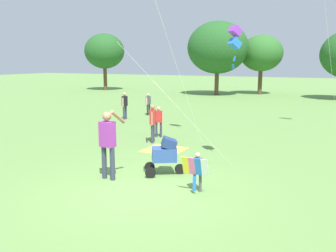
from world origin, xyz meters
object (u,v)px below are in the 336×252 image
object	(u,v)px
stroller	(165,153)
kite_adult_black	(234,38)
person_sitting_far	(125,103)
picnic_blanket	(164,150)
person_red_shirt	(148,102)
person_couple_left	(153,120)
person_adult_flyer	(108,139)
person_kid_running	(159,119)
child_with_butterfly_kite	(197,168)

from	to	relation	value
stroller	kite_adult_black	bearing A→B (deg)	51.12
kite_adult_black	stroller	bearing A→B (deg)	-128.88
person_sitting_far	picnic_blanket	xyz separation A→B (m)	(4.60, -4.91, -0.82)
kite_adult_black	person_red_shirt	distance (m)	10.34
kite_adult_black	person_couple_left	xyz separation A→B (m)	(-3.35, 1.54, -2.77)
kite_adult_black	person_sitting_far	bearing A→B (deg)	141.61
person_adult_flyer	picnic_blanket	distance (m)	3.45
kite_adult_black	person_red_shirt	xyz separation A→B (m)	(-6.65, 7.38, -2.88)
kite_adult_black	person_couple_left	world-z (taller)	kite_adult_black
kite_adult_black	person_kid_running	bearing A→B (deg)	145.28
child_with_butterfly_kite	picnic_blanket	bearing A→B (deg)	126.47
child_with_butterfly_kite	person_kid_running	size ratio (longest dim) A/B	0.76
person_red_shirt	person_couple_left	bearing A→B (deg)	-60.56
stroller	person_sitting_far	xyz separation A→B (m)	(-5.75, 7.26, 0.22)
person_adult_flyer	kite_adult_black	bearing A→B (deg)	46.08
person_adult_flyer	person_kid_running	world-z (taller)	person_adult_flyer
person_adult_flyer	person_couple_left	world-z (taller)	person_adult_flyer
stroller	person_red_shirt	xyz separation A→B (m)	(-5.31, 9.03, 0.12)
child_with_butterfly_kite	person_red_shirt	xyz separation A→B (m)	(-6.52, 9.86, 0.16)
kite_adult_black	person_couple_left	distance (m)	4.61
stroller	person_red_shirt	world-z (taller)	person_red_shirt
picnic_blanket	person_kid_running	bearing A→B (deg)	121.64
kite_adult_black	person_kid_running	xyz separation A→B (m)	(-3.57, 2.48, -2.88)
person_kid_running	picnic_blanket	xyz separation A→B (m)	(1.09, -1.77, -0.71)
person_sitting_far	person_couple_left	world-z (taller)	person_couple_left
kite_adult_black	person_sitting_far	world-z (taller)	kite_adult_black
child_with_butterfly_kite	stroller	distance (m)	1.46
child_with_butterfly_kite	person_sitting_far	bearing A→B (deg)	130.67
person_kid_running	stroller	bearing A→B (deg)	-61.52
stroller	picnic_blanket	distance (m)	2.69
person_sitting_far	picnic_blanket	distance (m)	6.78
child_with_butterfly_kite	person_couple_left	size ratio (longest dim) A/B	0.66
child_with_butterfly_kite	picnic_blanket	xyz separation A→B (m)	(-2.35, 3.18, -0.56)
person_adult_flyer	person_sitting_far	distance (m)	9.40
person_couple_left	person_kid_running	xyz separation A→B (m)	(-0.22, 0.94, -0.11)
child_with_butterfly_kite	person_adult_flyer	size ratio (longest dim) A/B	0.51
picnic_blanket	person_sitting_far	bearing A→B (deg)	133.14
child_with_butterfly_kite	person_couple_left	world-z (taller)	person_couple_left
kite_adult_black	child_with_butterfly_kite	bearing A→B (deg)	-92.99
person_sitting_far	child_with_butterfly_kite	bearing A→B (deg)	-49.33
person_red_shirt	picnic_blanket	size ratio (longest dim) A/B	0.94
stroller	picnic_blanket	world-z (taller)	stroller
person_red_shirt	person_adult_flyer	bearing A→B (deg)	-67.38
stroller	person_couple_left	size ratio (longest dim) A/B	0.77
person_red_shirt	person_couple_left	world-z (taller)	person_couple_left
person_adult_flyer	person_red_shirt	world-z (taller)	person_adult_flyer
child_with_butterfly_kite	person_adult_flyer	world-z (taller)	person_adult_flyer
stroller	person_adult_flyer	bearing A→B (deg)	-141.12
person_couple_left	picnic_blanket	distance (m)	1.46
picnic_blanket	person_adult_flyer	bearing A→B (deg)	-90.20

